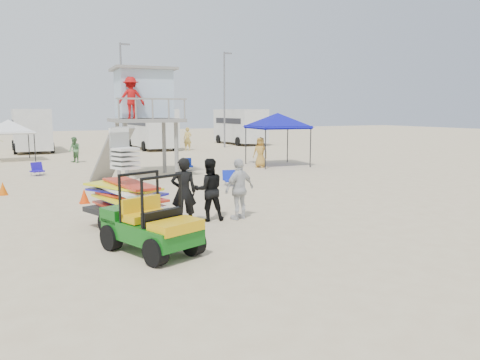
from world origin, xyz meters
name	(u,v)px	position (x,y,z in m)	size (l,w,h in m)	color
ground	(284,262)	(0.00, 0.00, 0.00)	(140.00, 140.00, 0.00)	beige
utility_cart	(150,217)	(-2.27, 1.88, 0.81)	(1.84, 2.54, 1.74)	#0D5611
surf_trailer	(125,193)	(-2.27, 4.21, 0.97)	(2.02, 2.75, 2.37)	black
man_left	(184,192)	(-0.75, 3.91, 0.94)	(0.68, 0.45, 1.88)	black
man_mid	(209,190)	(0.10, 4.16, 0.90)	(0.87, 0.68, 1.79)	black
man_right	(239,189)	(0.95, 3.91, 0.88)	(1.04, 0.43, 1.77)	silver
lifeguard_tower	(142,98)	(0.92, 13.92, 3.72)	(3.31, 3.31, 4.99)	gray
canopy_blue	(278,115)	(8.98, 14.95, 2.86)	(3.18, 3.18, 3.40)	black
canopy_white_c	(8,122)	(-4.63, 24.65, 2.43)	(2.87, 2.87, 2.98)	black
cone_near	(3,188)	(-5.16, 11.40, 0.25)	(0.34, 0.34, 0.50)	#DF5907
cone_far	(84,196)	(-2.70, 8.40, 0.25)	(0.34, 0.34, 0.50)	#EB3C07
beach_chair_a	(37,169)	(-3.64, 16.68, 0.31)	(0.69, 0.75, 0.64)	#1F0FAC
beach_chair_b	(230,178)	(3.40, 9.63, 0.31)	(0.66, 0.71, 0.64)	#1022B3
beach_chair_c	(187,164)	(3.59, 15.25, 0.31)	(0.68, 0.74, 0.64)	#0F27A4
rv_mid_left	(31,128)	(-3.00, 31.49, 1.80)	(2.65, 6.50, 3.25)	silver
rv_mid_right	(151,127)	(6.00, 29.99, 1.80)	(2.64, 7.00, 3.25)	silver
rv_far_right	(240,125)	(15.00, 31.49, 1.80)	(2.64, 6.60, 3.25)	silver
light_pole_left	(122,99)	(3.00, 27.00, 4.00)	(0.14, 0.14, 8.00)	slate
light_pole_right	(224,100)	(12.00, 28.50, 4.00)	(0.14, 0.14, 8.00)	slate
distant_beachgoers	(90,152)	(-0.74, 19.01, 0.86)	(16.83, 13.32, 1.83)	#518550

